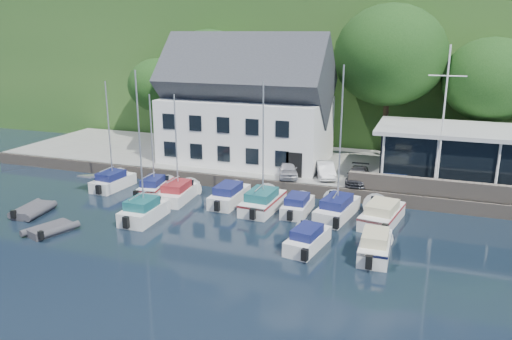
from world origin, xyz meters
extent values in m
plane|color=black|center=(0.00, 0.00, 0.00)|extent=(180.00, 180.00, 0.00)
cube|color=gray|center=(0.00, 17.50, 0.50)|extent=(60.00, 13.00, 1.00)
cube|color=#6F6459|center=(0.00, 11.00, 0.50)|extent=(60.00, 0.30, 1.00)
cube|color=#29521E|center=(0.00, 62.00, 8.00)|extent=(160.00, 75.00, 16.00)
cube|color=brown|center=(8.00, 70.00, 16.15)|extent=(50.00, 30.00, 0.30)
cube|color=#6F6459|center=(12.00, 11.40, 1.60)|extent=(18.00, 0.50, 1.20)
imported|color=silver|center=(-2.06, 12.61, 1.62)|extent=(2.61, 3.92, 1.24)
imported|color=silver|center=(0.82, 13.40, 1.60)|extent=(2.42, 3.83, 1.19)
imported|color=#2B2B2F|center=(3.46, 12.77, 1.56)|extent=(1.74, 3.94, 1.13)
imported|color=navy|center=(6.11, 13.98, 1.69)|extent=(1.64, 4.06, 1.38)
camera|label=1|loc=(8.43, -24.12, 12.23)|focal=35.00mm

